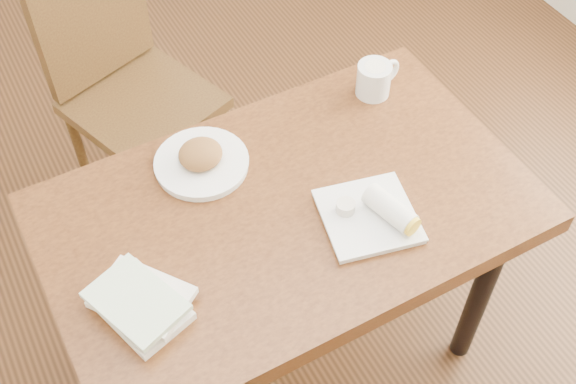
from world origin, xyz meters
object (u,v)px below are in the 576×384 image
chair_far (124,76)px  coffee_mug (375,78)px  plate_scone (201,160)px  plate_burrito (375,214)px  book_stack (140,302)px  table (288,228)px

chair_far → coffee_mug: chair_far is taller
plate_scone → coffee_mug: 0.53m
chair_far → coffee_mug: size_ratio=6.84×
chair_far → plate_burrito: chair_far is taller
plate_scone → book_stack: plate_scone is taller
coffee_mug → book_stack: size_ratio=0.55×
plate_burrito → book_stack: bearing=176.2°
plate_burrito → coffee_mug: bearing=57.2°
book_stack → plate_scone: bearing=47.7°
plate_burrito → book_stack: plate_burrito is taller
plate_scone → plate_burrito: plate_scone is taller
plate_scone → book_stack: bearing=-132.3°
coffee_mug → plate_scone: bearing=-177.4°
chair_far → coffee_mug: 0.87m
table → book_stack: size_ratio=4.65×
plate_scone → plate_burrito: bearing=-50.6°
table → plate_burrito: size_ratio=4.53×
table → plate_scone: plate_scone is taller
plate_scone → chair_far: bearing=90.4°
chair_far → book_stack: (-0.28, -0.97, 0.23)m
plate_burrito → book_stack: size_ratio=1.03×
plate_scone → book_stack: (-0.29, -0.32, 0.00)m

